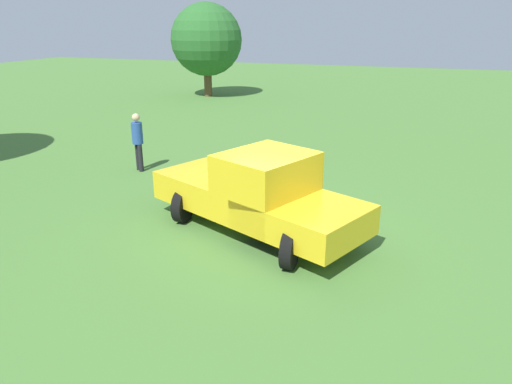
% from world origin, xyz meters
% --- Properties ---
extents(ground_plane, '(80.00, 80.00, 0.00)m').
position_xyz_m(ground_plane, '(0.00, 0.00, 0.00)').
color(ground_plane, '#477533').
extents(pickup_truck, '(3.64, 5.19, 1.80)m').
position_xyz_m(pickup_truck, '(0.20, -0.14, 0.92)').
color(pickup_truck, black).
rests_on(pickup_truck, ground_plane).
extents(person_bystander, '(0.45, 0.45, 1.75)m').
position_xyz_m(person_bystander, '(-2.82, -5.03, 0.99)').
color(person_bystander, black).
rests_on(person_bystander, ground_plane).
extents(tree_back_right, '(4.12, 4.12, 5.31)m').
position_xyz_m(tree_back_right, '(-17.10, -9.27, 3.24)').
color(tree_back_right, brown).
rests_on(tree_back_right, ground_plane).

